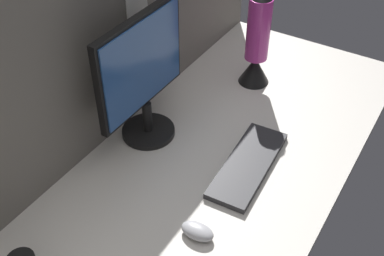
{
  "coord_description": "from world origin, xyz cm",
  "views": [
    {
      "loc": [
        -94.6,
        -52.97,
        106.57
      ],
      "look_at": [
        0.78,
        0.0,
        14.0
      ],
      "focal_mm": 44.5,
      "sensor_mm": 36.0,
      "label": 1
    }
  ],
  "objects_px": {
    "keyboard": "(248,164)",
    "mouse": "(197,231)",
    "lava_lamp": "(257,45)",
    "monitor": "(142,74)"
  },
  "relations": [
    {
      "from": "monitor",
      "to": "keyboard",
      "type": "bearing_deg",
      "value": -84.69
    },
    {
      "from": "monitor",
      "to": "lava_lamp",
      "type": "bearing_deg",
      "value": -20.15
    },
    {
      "from": "lava_lamp",
      "to": "keyboard",
      "type": "bearing_deg",
      "value": -155.83
    },
    {
      "from": "mouse",
      "to": "keyboard",
      "type": "bearing_deg",
      "value": -1.82
    },
    {
      "from": "keyboard",
      "to": "lava_lamp",
      "type": "bearing_deg",
      "value": 20.24
    },
    {
      "from": "keyboard",
      "to": "lava_lamp",
      "type": "height_order",
      "value": "lava_lamp"
    },
    {
      "from": "mouse",
      "to": "monitor",
      "type": "bearing_deg",
      "value": 51.12
    },
    {
      "from": "monitor",
      "to": "mouse",
      "type": "height_order",
      "value": "monitor"
    },
    {
      "from": "keyboard",
      "to": "mouse",
      "type": "bearing_deg",
      "value": 176.4
    },
    {
      "from": "monitor",
      "to": "mouse",
      "type": "relative_size",
      "value": 4.53
    }
  ]
}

